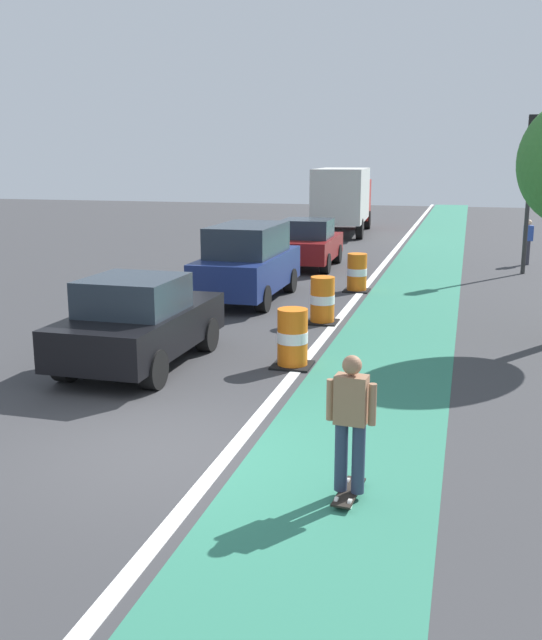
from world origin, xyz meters
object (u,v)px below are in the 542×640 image
at_px(skateboarder_on_lane, 351,422).
at_px(traffic_barrel_back, 357,273).
at_px(parked_sedan_nearest, 139,322).
at_px(pedestrian_crossing, 528,241).
at_px(traffic_light_corner, 531,166).
at_px(traffic_barrel_mid, 322,301).
at_px(delivery_truck_down_block, 343,197).
at_px(parked_suv_second, 248,262).
at_px(traffic_barrel_front, 292,339).
at_px(parked_sedan_third, 308,244).

xyz_separation_m(skateboarder_on_lane, traffic_barrel_back, (-1.88, 13.04, -0.38)).
xyz_separation_m(parked_sedan_nearest, pedestrian_crossing, (7.84, 15.50, 0.03)).
bearing_deg(traffic_light_corner, pedestrian_crossing, 83.61).
relative_size(traffic_barrel_mid, delivery_truck_down_block, 0.14).
xyz_separation_m(parked_suv_second, traffic_barrel_mid, (2.49, -2.23, -0.50)).
bearing_deg(pedestrian_crossing, delivery_truck_down_block, 132.95).
bearing_deg(traffic_barrel_front, parked_suv_second, 114.10).
xyz_separation_m(skateboarder_on_lane, traffic_barrel_front, (-1.87, 5.03, -0.38)).
bearing_deg(traffic_barrel_back, traffic_barrel_front, -89.97).
distance_m(traffic_light_corner, pedestrian_crossing, 3.43).
bearing_deg(pedestrian_crossing, traffic_barrel_back, -126.87).
relative_size(traffic_barrel_front, pedestrian_crossing, 0.68).
bearing_deg(traffic_barrel_front, parked_sedan_third, 100.92).
bearing_deg(skateboarder_on_lane, traffic_barrel_back, 98.19).
distance_m(parked_sedan_nearest, traffic_barrel_back, 9.13).
xyz_separation_m(parked_sedan_third, traffic_barrel_front, (2.34, -12.11, -0.30)).
bearing_deg(traffic_barrel_mid, traffic_light_corner, 60.64).
bearing_deg(traffic_barrel_front, pedestrian_crossing, 71.01).
bearing_deg(traffic_barrel_back, delivery_truck_down_block, 101.09).
xyz_separation_m(parked_sedan_third, delivery_truck_down_block, (-0.72, 11.46, 1.01)).
bearing_deg(parked_suv_second, parked_sedan_third, 87.01).
bearing_deg(traffic_barrel_mid, pedestrian_crossing, 64.63).
relative_size(parked_suv_second, traffic_barrel_back, 4.22).
height_order(traffic_barrel_mid, pedestrian_crossing, pedestrian_crossing).
distance_m(parked_sedan_nearest, traffic_light_corner, 15.57).
xyz_separation_m(traffic_barrel_front, traffic_light_corner, (4.85, 12.63, 2.97)).
height_order(traffic_barrel_back, delivery_truck_down_block, delivery_truck_down_block).
xyz_separation_m(traffic_barrel_mid, delivery_truck_down_block, (-2.89, 19.85, 1.31)).
relative_size(parked_sedan_nearest, delivery_truck_down_block, 0.53).
xyz_separation_m(traffic_barrel_front, pedestrian_crossing, (5.10, 14.81, 0.33)).
xyz_separation_m(parked_sedan_third, pedestrian_crossing, (7.43, 2.70, 0.03)).
bearing_deg(traffic_light_corner, traffic_barrel_front, -111.01).
xyz_separation_m(parked_sedan_nearest, traffic_barrel_back, (2.74, 8.70, -0.30)).
distance_m(parked_suv_second, traffic_barrel_mid, 3.38).
distance_m(parked_sedan_nearest, pedestrian_crossing, 17.37).
distance_m(skateboarder_on_lane, traffic_barrel_front, 5.38).
bearing_deg(delivery_truck_down_block, parked_sedan_third, -86.41).
bearing_deg(traffic_barrel_mid, parked_suv_second, 138.10).
bearing_deg(parked_suv_second, parked_sedan_nearest, -90.75).
height_order(parked_sedan_third, traffic_barrel_mid, parked_sedan_third).
bearing_deg(parked_sedan_third, parked_suv_second, -92.99).
bearing_deg(parked_sedan_nearest, traffic_barrel_back, 72.52).
bearing_deg(pedestrian_crossing, parked_suv_second, -131.18).
bearing_deg(parked_suv_second, traffic_light_corner, 41.70).
bearing_deg(delivery_truck_down_block, skateboarder_on_lane, -80.23).
bearing_deg(traffic_barrel_mid, traffic_barrel_back, 87.83).
bearing_deg(traffic_barrel_mid, parked_sedan_third, 104.47).
distance_m(parked_sedan_third, pedestrian_crossing, 7.91).
bearing_deg(parked_sedan_nearest, traffic_barrel_front, 14.19).
height_order(traffic_barrel_front, pedestrian_crossing, pedestrian_crossing).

